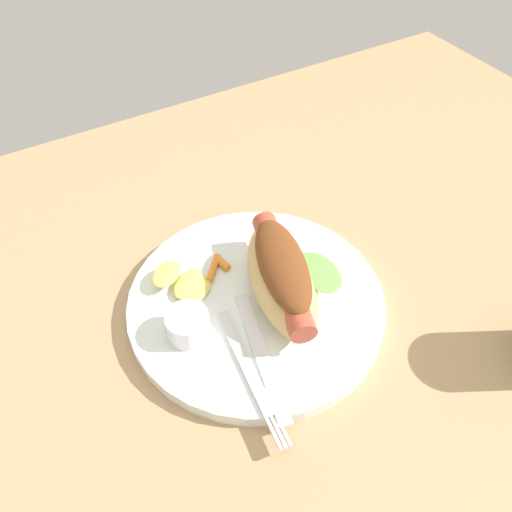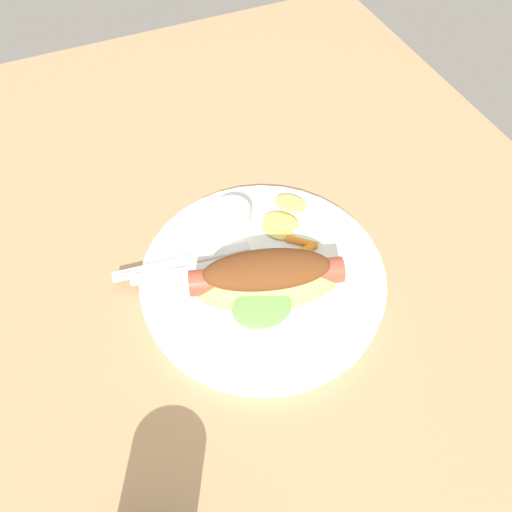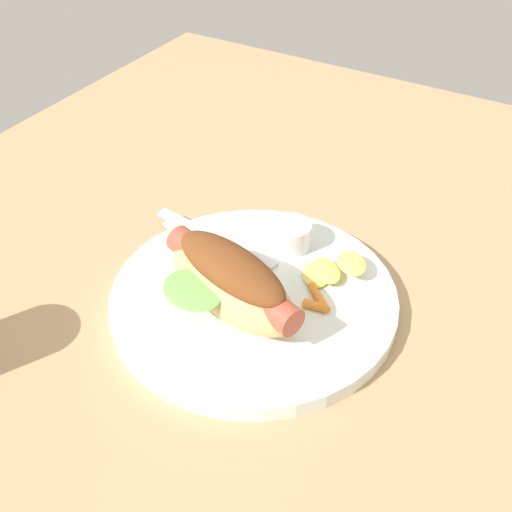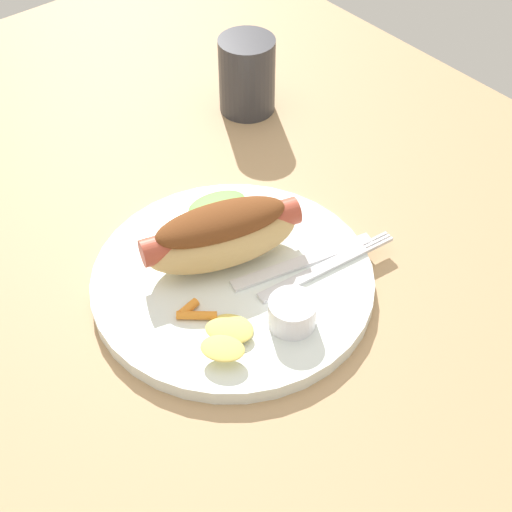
# 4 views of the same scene
# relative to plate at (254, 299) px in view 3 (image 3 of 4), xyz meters

# --- Properties ---
(ground_plane) EXTENTS (1.20, 0.90, 0.02)m
(ground_plane) POSITION_rel_plate_xyz_m (0.04, -0.03, -0.02)
(ground_plane) COLOR tan
(plate) EXTENTS (0.28, 0.28, 0.02)m
(plate) POSITION_rel_plate_xyz_m (0.00, 0.00, 0.00)
(plate) COLOR white
(plate) RESTS_ON ground_plane
(hot_dog) EXTENTS (0.11, 0.17, 0.06)m
(hot_dog) POSITION_rel_plate_xyz_m (0.03, -0.01, 0.04)
(hot_dog) COLOR tan
(hot_dog) RESTS_ON plate
(sauce_ramekin) EXTENTS (0.04, 0.04, 0.03)m
(sauce_ramekin) POSITION_rel_plate_xyz_m (-0.08, -0.00, 0.02)
(sauce_ramekin) COLOR white
(sauce_ramekin) RESTS_ON plate
(fork) EXTENTS (0.03, 0.16, 0.00)m
(fork) POSITION_rel_plate_xyz_m (-0.05, -0.07, 0.01)
(fork) COLOR silver
(fork) RESTS_ON plate
(knife) EXTENTS (0.05, 0.15, 0.00)m
(knife) POSITION_rel_plate_xyz_m (-0.03, -0.06, 0.01)
(knife) COLOR silver
(knife) RESTS_ON plate
(chips_pile) EXTENTS (0.07, 0.07, 0.02)m
(chips_pile) POSITION_rel_plate_xyz_m (-0.06, 0.05, 0.02)
(chips_pile) COLOR #E7D061
(chips_pile) RESTS_ON plate
(carrot_garnish) EXTENTS (0.03, 0.03, 0.01)m
(carrot_garnish) POSITION_rel_plate_xyz_m (-0.02, 0.06, 0.01)
(carrot_garnish) COLOR orange
(carrot_garnish) RESTS_ON plate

